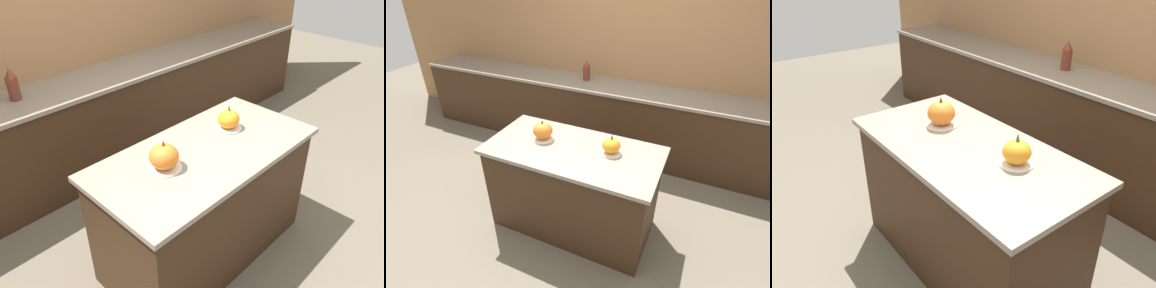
{
  "view_description": "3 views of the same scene",
  "coord_description": "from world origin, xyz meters",
  "views": [
    {
      "loc": [
        -1.5,
        -1.33,
        2.17
      ],
      "look_at": [
        -0.08,
        0.05,
        0.95
      ],
      "focal_mm": 35.0,
      "sensor_mm": 36.0,
      "label": 1
    },
    {
      "loc": [
        0.95,
        -1.94,
        2.28
      ],
      "look_at": [
        0.03,
        0.04,
        0.93
      ],
      "focal_mm": 28.0,
      "sensor_mm": 36.0,
      "label": 2
    },
    {
      "loc": [
        1.49,
        -1.16,
        1.91
      ],
      "look_at": [
        0.01,
        -0.03,
        0.91
      ],
      "focal_mm": 35.0,
      "sensor_mm": 36.0,
      "label": 3
    }
  ],
  "objects": [
    {
      "name": "kitchen_island",
      "position": [
        0.0,
        0.0,
        0.45
      ],
      "size": [
        1.52,
        0.75,
        0.89
      ],
      "color": "#382314",
      "rests_on": "ground_plane"
    },
    {
      "name": "pumpkin_cake_left",
      "position": [
        -0.32,
        0.04,
        0.97
      ],
      "size": [
        0.21,
        0.21,
        0.19
      ],
      "color": "silver",
      "rests_on": "kitchen_island"
    },
    {
      "name": "ground_plane",
      "position": [
        0.0,
        0.0,
        0.0
      ],
      "size": [
        12.0,
        12.0,
        0.0
      ],
      "primitive_type": "plane",
      "color": "#665B4C"
    },
    {
      "name": "pumpkin_cake_right",
      "position": [
        0.32,
        0.08,
        0.95
      ],
      "size": [
        0.19,
        0.19,
        0.18
      ],
      "color": "silver",
      "rests_on": "kitchen_island"
    },
    {
      "name": "bottle_tall",
      "position": [
        -0.54,
        1.53,
        1.05
      ],
      "size": [
        0.09,
        0.09,
        0.26
      ],
      "color": "maroon",
      "rests_on": "back_counter"
    },
    {
      "name": "wall_back",
      "position": [
        0.0,
        1.81,
        1.25
      ],
      "size": [
        8.0,
        0.06,
        2.5
      ],
      "color": "#9E7047",
      "rests_on": "ground_plane"
    },
    {
      "name": "back_counter",
      "position": [
        0.0,
        1.48,
        0.46
      ],
      "size": [
        6.0,
        0.6,
        0.92
      ],
      "color": "#382314",
      "rests_on": "ground_plane"
    }
  ]
}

